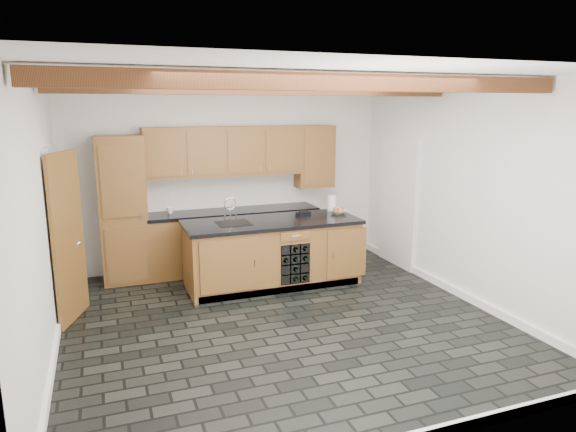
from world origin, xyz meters
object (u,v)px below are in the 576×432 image
island (273,252)px  kitchen_scale (303,213)px  fruit_bowl (338,212)px  paper_towel (332,203)px

island → kitchen_scale: 0.76m
kitchen_scale → fruit_bowl: (0.53, -0.08, -0.00)m
kitchen_scale → paper_towel: (0.52, 0.13, 0.09)m
paper_towel → fruit_bowl: bearing=-87.2°
kitchen_scale → paper_towel: 0.54m
kitchen_scale → fruit_bowl: kitchen_scale is taller
kitchen_scale → fruit_bowl: size_ratio=1.00×
fruit_bowl → paper_towel: (-0.01, 0.21, 0.09)m
fruit_bowl → paper_towel: 0.23m
kitchen_scale → paper_towel: size_ratio=0.96×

